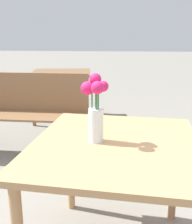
{
  "coord_description": "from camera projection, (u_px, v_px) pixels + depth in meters",
  "views": [
    {
      "loc": [
        0.03,
        -1.34,
        1.23
      ],
      "look_at": [
        -0.1,
        0.0,
        0.85
      ],
      "focal_mm": 45.0,
      "sensor_mm": 36.0,
      "label": 1
    }
  ],
  "objects": [
    {
      "name": "table_back",
      "position": [
        61.0,
        79.0,
        4.08
      ],
      "size": [
        0.94,
        0.9,
        0.7
      ],
      "color": "brown",
      "rests_on": "ground_plane"
    },
    {
      "name": "bench_near",
      "position": [
        4.0,
        110.0,
        2.9
      ],
      "size": [
        1.76,
        0.38,
        0.85
      ],
      "color": "brown",
      "rests_on": "ground_plane"
    },
    {
      "name": "table_front",
      "position": [
        115.0,
        159.0,
        1.45
      ],
      "size": [
        0.91,
        1.01,
        0.7
      ],
      "color": "tan",
      "rests_on": "ground_plane"
    },
    {
      "name": "flower_vase",
      "position": [
        95.0,
        111.0,
        1.39
      ],
      "size": [
        0.14,
        0.13,
        0.34
      ],
      "color": "silver",
      "rests_on": "table_front"
    }
  ]
}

